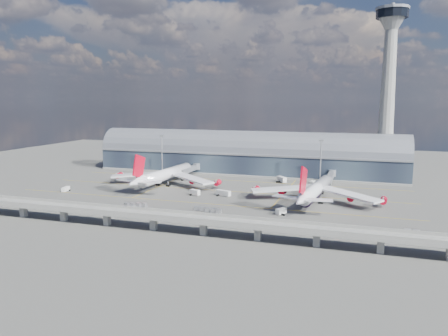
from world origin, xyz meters
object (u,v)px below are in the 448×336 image
(airliner_right, at_px, (315,191))
(service_truck_4, at_px, (313,183))
(cargo_train_1, at_px, (208,210))
(control_tower, at_px, (388,94))
(service_truck_0, at_px, (66,189))
(cargo_train_2, at_px, (412,232))
(service_truck_2, at_px, (223,193))
(floodlight_mast_left, at_px, (162,154))
(cargo_train_0, at_px, (136,205))
(airliner_left, at_px, (164,175))
(service_truck_3, at_px, (281,211))
(floodlight_mast_right, at_px, (321,161))
(service_truck_1, at_px, (195,193))
(service_truck_5, at_px, (282,179))

(airliner_right, bearing_deg, service_truck_4, 104.13)
(cargo_train_1, bearing_deg, control_tower, -43.33)
(service_truck_0, bearing_deg, service_truck_4, 14.45)
(cargo_train_1, bearing_deg, cargo_train_2, -103.94)
(service_truck_2, distance_m, cargo_train_1, 32.07)
(floodlight_mast_left, relative_size, cargo_train_2, 4.43)
(floodlight_mast_left, xyz_separation_m, cargo_train_0, (25.92, -80.64, -12.72))
(airliner_right, distance_m, service_truck_0, 129.42)
(service_truck_4, bearing_deg, airliner_right, -63.07)
(control_tower, height_order, airliner_left, control_tower)
(control_tower, bearing_deg, cargo_train_1, -125.00)
(service_truck_4, bearing_deg, cargo_train_0, -114.74)
(service_truck_0, distance_m, service_truck_3, 117.63)
(floodlight_mast_right, bearing_deg, service_truck_4, -120.42)
(airliner_left, bearing_deg, airliner_right, -6.00)
(floodlight_mast_left, xyz_separation_m, service_truck_3, (91.25, -73.15, -12.31))
(floodlight_mast_right, relative_size, service_truck_1, 4.58)
(cargo_train_0, bearing_deg, service_truck_2, -27.53)
(control_tower, relative_size, floodlight_mast_right, 4.01)
(cargo_train_0, distance_m, cargo_train_1, 34.23)
(floodlight_mast_right, relative_size, service_truck_3, 4.50)
(service_truck_0, bearing_deg, service_truck_2, 0.27)
(cargo_train_2, bearing_deg, service_truck_5, 29.28)
(service_truck_5, relative_size, cargo_train_1, 0.49)
(cargo_train_1, bearing_deg, floodlight_mast_right, -35.13)
(control_tower, xyz_separation_m, service_truck_4, (-38.48, -33.92, -50.26))
(service_truck_0, distance_m, service_truck_2, 84.20)
(service_truck_1, bearing_deg, service_truck_4, -33.12)
(floodlight_mast_left, distance_m, cargo_train_2, 166.52)
(floodlight_mast_left, xyz_separation_m, cargo_train_1, (60.11, -78.96, -12.70))
(cargo_train_1, bearing_deg, service_truck_5, -21.40)
(airliner_right, bearing_deg, control_tower, 72.01)
(service_truck_2, xyz_separation_m, cargo_train_1, (3.28, -31.90, -0.58))
(service_truck_0, relative_size, cargo_train_2, 1.08)
(airliner_left, distance_m, cargo_train_1, 64.34)
(service_truck_1, relative_size, cargo_train_1, 0.41)
(cargo_train_2, bearing_deg, control_tower, -4.08)
(airliner_right, relative_size, cargo_train_1, 4.97)
(service_truck_0, xyz_separation_m, cargo_train_2, (167.36, -24.27, -0.28))
(floodlight_mast_left, xyz_separation_m, airliner_right, (102.35, -45.92, -8.10))
(control_tower, xyz_separation_m, cargo_train_1, (-74.89, -106.96, -50.71))
(control_tower, xyz_separation_m, cargo_train_0, (-109.08, -108.64, -50.72))
(service_truck_1, bearing_deg, control_tower, -32.31)
(service_truck_1, bearing_deg, service_truck_0, 117.70)
(service_truck_0, xyz_separation_m, service_truck_4, (122.43, 56.76, 0.10))
(service_truck_4, bearing_deg, service_truck_3, -75.84)
(service_truck_2, xyz_separation_m, cargo_train_0, (-30.91, -33.58, -0.59))
(service_truck_1, xyz_separation_m, cargo_train_0, (-16.81, -30.42, -0.59))
(airliner_left, height_order, service_truck_5, airliner_left)
(service_truck_4, height_order, cargo_train_1, service_truck_4)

